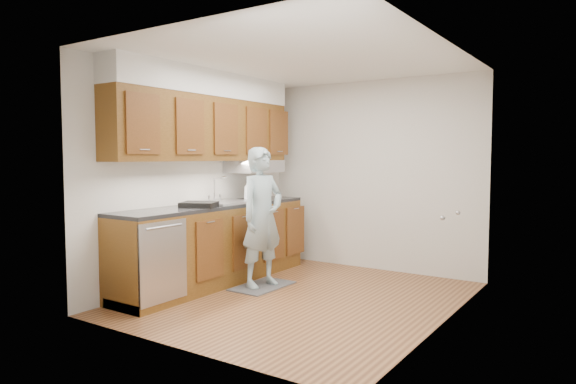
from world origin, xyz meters
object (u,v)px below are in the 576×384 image
object	(u,v)px
soap_bottle_b	(256,192)
steel_can	(257,196)
person	(262,208)
soda_can	(263,196)
dish_rack	(199,205)
soap_bottle_a	(248,190)

from	to	relation	value
soap_bottle_b	steel_can	bearing A→B (deg)	-44.87
person	soda_can	size ratio (longest dim) A/B	15.13
steel_can	dish_rack	xyz separation A→B (m)	(-0.04, -1.02, -0.03)
soap_bottle_b	soda_can	world-z (taller)	soap_bottle_b
person	steel_can	world-z (taller)	person
soda_can	soap_bottle_b	bearing A→B (deg)	159.31
steel_can	dish_rack	distance (m)	1.02
soap_bottle_a	person	bearing A→B (deg)	-38.95
person	dish_rack	bearing A→B (deg)	148.69
soap_bottle_b	dish_rack	distance (m)	1.12
soap_bottle_a	soda_can	xyz separation A→B (m)	(0.18, 0.08, -0.07)
person	steel_can	xyz separation A→B (m)	(-0.44, 0.50, 0.09)
steel_can	soda_can	bearing A→B (deg)	31.89
soap_bottle_b	dish_rack	world-z (taller)	soap_bottle_b
soap_bottle_b	soda_can	bearing A→B (deg)	-20.69
soda_can	steel_can	distance (m)	0.07
person	soap_bottle_a	world-z (taller)	person
soap_bottle_b	steel_can	world-z (taller)	soap_bottle_b
dish_rack	soap_bottle_b	bearing A→B (deg)	68.45
soda_can	steel_can	size ratio (longest dim) A/B	0.93
person	dish_rack	distance (m)	0.71
steel_can	dish_rack	world-z (taller)	steel_can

